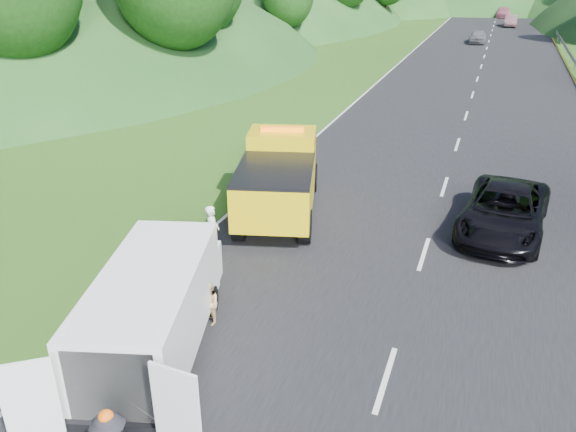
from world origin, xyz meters
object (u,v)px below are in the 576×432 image
at_px(tow_truck, 279,176).
at_px(passing_suv, 501,232).
at_px(child, 211,323).
at_px(white_van, 154,306).
at_px(woman, 214,257).
at_px(suitcase, 142,244).

xyz_separation_m(tow_truck, passing_suv, (7.45, 0.96, -1.36)).
relative_size(tow_truck, passing_suv, 1.26).
bearing_deg(passing_suv, tow_truck, -166.40).
relative_size(tow_truck, child, 6.12).
xyz_separation_m(white_van, passing_suv, (7.19, 9.28, -1.25)).
distance_m(woman, child, 3.41).
distance_m(tow_truck, woman, 4.11).
height_order(white_van, suitcase, white_van).
relative_size(white_van, woman, 4.01).
xyz_separation_m(white_van, suitcase, (-3.07, 4.00, -0.93)).
distance_m(white_van, suitcase, 5.13).
height_order(white_van, child, white_van).
height_order(tow_truck, child, tow_truck).
bearing_deg(passing_suv, white_van, -121.56).
bearing_deg(tow_truck, white_van, -103.41).
relative_size(white_van, suitcase, 10.69).
bearing_deg(child, woman, 160.32).
xyz_separation_m(white_van, child, (0.57, 1.41, -1.25)).
distance_m(white_van, child, 1.96).
distance_m(tow_truck, suitcase, 5.26).
xyz_separation_m(child, passing_suv, (6.62, 7.87, 0.00)).
bearing_deg(suitcase, white_van, -52.47).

